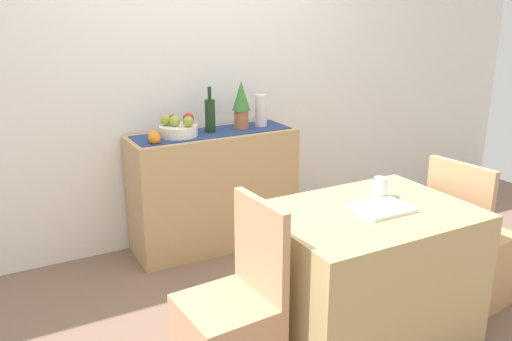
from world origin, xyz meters
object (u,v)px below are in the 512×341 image
Objects in this scene: fruit_bowl at (178,131)px; wine_bottle at (210,115)px; ceramic_vase at (261,111)px; dining_table at (365,276)px; sideboard_console at (214,190)px; open_book at (383,209)px; coffee_cup at (380,188)px; chair_by_corner at (467,261)px; chair_near_window at (230,336)px; potted_plant at (241,103)px.

fruit_bowl is 0.25m from wine_bottle.
dining_table is at bearing -97.37° from ceramic_vase.
fruit_bowl is at bearing 180.00° from sideboard_console.
sideboard_console is 1.54m from open_book.
wine_bottle reaches higher than open_book.
coffee_cup reaches higher than dining_table.
chair_by_corner is at bearing 3.48° from open_book.
chair_near_window is 1.56m from chair_by_corner.
chair_near_window reaches higher than coffee_cup.
fruit_bowl is at bearing 107.40° from dining_table.
ceramic_vase reaches higher than dining_table.
chair_near_window reaches higher than open_book.
open_book is (0.03, -1.49, -0.30)m from potted_plant.
chair_by_corner reaches higher than sideboard_console.
fruit_bowl is 1.58m from open_book.
potted_plant is (0.23, 0.00, 0.62)m from sideboard_console.
dining_table is 0.38m from open_book.
chair_near_window is at bearing -111.16° from wine_bottle.
fruit_bowl is at bearing 130.33° from chair_by_corner.
sideboard_console reaches higher than coffee_cup.
coffee_cup is at bearing 34.60° from dining_table.
chair_by_corner is (1.56, -0.00, 0.00)m from chair_near_window.
coffee_cup is 0.12× the size of chair_by_corner.
coffee_cup is (0.38, -1.34, -0.18)m from wine_bottle.
dining_table is at bearing -145.40° from coffee_cup.
chair_near_window is at bearing -173.22° from coffee_cup.
ceramic_vase is at bearing 112.15° from chair_by_corner.
dining_table is at bearing -72.60° from fruit_bowl.
chair_near_window is (-0.32, -1.45, -0.63)m from fruit_bowl.
fruit_bowl is 1.48m from coffee_cup.
wine_bottle reaches higher than chair_near_window.
sideboard_console is 4.58× the size of fruit_bowl.
open_book is (0.26, -1.49, 0.32)m from sideboard_console.
chair_near_window reaches higher than dining_table.
coffee_cup is at bearing 169.37° from chair_by_corner.
ceramic_vase is at bearing 0.00° from fruit_bowl.
coffee_cup is at bearing 6.78° from chair_near_window.
chair_by_corner is at bearing -10.63° from coffee_cup.
potted_plant is at bearing 0.00° from wine_bottle.
wine_bottle is at bearing -180.00° from potted_plant.
open_book is at bearing -33.96° from dining_table.
coffee_cup is 0.82m from chair_by_corner.
coffee_cup is (0.16, 0.11, 0.42)m from dining_table.
chair_by_corner is at bearing -0.12° from chair_near_window.
wine_bottle is 1.59m from dining_table.
wine_bottle is 0.93× the size of potted_plant.
dining_table is (-0.19, -1.45, -0.60)m from ceramic_vase.
chair_near_window is at bearing -119.05° from potted_plant.
ceramic_vase is at bearing 0.00° from sideboard_console.
fruit_bowl is at bearing 180.00° from wine_bottle.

